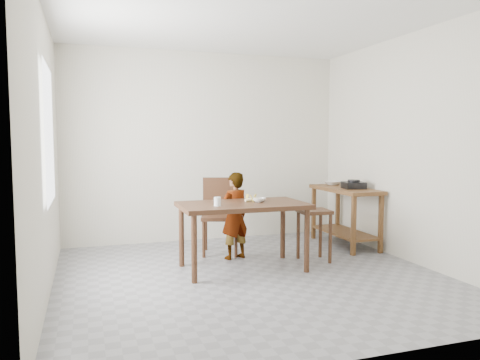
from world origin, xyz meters
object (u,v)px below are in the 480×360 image
object	(u,v)px
dining_table	(243,236)
dining_chair	(220,216)
stool	(314,235)
child	(234,216)
prep_counter	(345,217)

from	to	relation	value
dining_table	dining_chair	world-z (taller)	dining_chair
dining_chair	stool	world-z (taller)	dining_chair
child	dining_table	bearing A→B (deg)	64.16
dining_table	dining_chair	bearing A→B (deg)	93.05
stool	dining_chair	bearing A→B (deg)	144.28
dining_table	dining_chair	distance (m)	0.78
child	stool	world-z (taller)	child
dining_chair	stool	distance (m)	1.20
dining_table	stool	bearing A→B (deg)	4.84
stool	prep_counter	bearing A→B (deg)	38.09
child	dining_chair	distance (m)	0.31
prep_counter	stool	bearing A→B (deg)	-141.91
child	stool	xyz separation A→B (m)	(0.87, -0.41, -0.22)
dining_table	dining_chair	size ratio (longest dim) A/B	1.46
dining_table	child	bearing A→B (deg)	83.42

